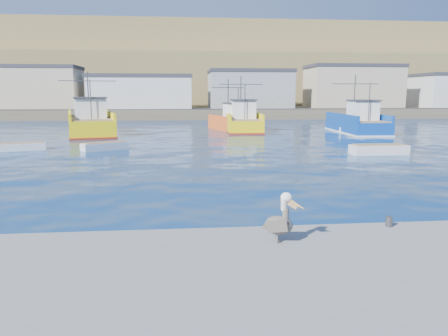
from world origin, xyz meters
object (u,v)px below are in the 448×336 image
at_px(skiff_left, 22,147).
at_px(pelican, 280,221).
at_px(trawler_yellow_b, 242,122).
at_px(skiff_mid, 379,150).
at_px(skiff_extra, 105,147).
at_px(trawler_yellow_a, 90,123).
at_px(trawler_blue, 357,124).
at_px(boat_orange, 231,122).
at_px(skiff_far, 347,129).

relative_size(skiff_left, pelican, 2.74).
height_order(trawler_yellow_b, pelican, trawler_yellow_b).
bearing_deg(trawler_yellow_b, skiff_left, -140.22).
distance_m(trawler_yellow_b, skiff_left, 25.38).
bearing_deg(skiff_left, pelican, -58.52).
distance_m(skiff_left, skiff_mid, 26.99).
bearing_deg(skiff_left, skiff_mid, -10.33).
bearing_deg(skiff_extra, trawler_yellow_b, 51.80).
distance_m(skiff_left, pelican, 28.36).
relative_size(trawler_yellow_b, skiff_mid, 2.74).
xyz_separation_m(trawler_yellow_a, trawler_blue, (29.38, -1.65, -0.13)).
xyz_separation_m(boat_orange, skiff_far, (13.02, -3.40, -0.75)).
bearing_deg(skiff_extra, skiff_far, 29.29).
distance_m(boat_orange, skiff_far, 13.47).
distance_m(trawler_blue, pelican, 40.09).
bearing_deg(boat_orange, trawler_yellow_a, -168.41).
relative_size(trawler_yellow_b, skiff_far, 2.81).
height_order(trawler_yellow_a, boat_orange, trawler_yellow_a).
height_order(skiff_far, skiff_extra, skiff_far).
relative_size(trawler_blue, skiff_left, 3.04).
height_order(skiff_mid, skiff_extra, skiff_mid).
height_order(trawler_yellow_b, boat_orange, trawler_yellow_b).
relative_size(boat_orange, pelican, 6.28).
bearing_deg(trawler_blue, skiff_mid, -107.62).
bearing_deg(trawler_blue, boat_orange, 160.20).
height_order(skiff_mid, pelican, pelican).
xyz_separation_m(trawler_yellow_b, pelican, (-4.69, -40.41, 0.04)).
xyz_separation_m(trawler_yellow_a, trawler_yellow_b, (16.95, 2.50, -0.12)).
height_order(trawler_yellow_a, skiff_left, trawler_yellow_a).
relative_size(trawler_yellow_a, trawler_blue, 1.26).
distance_m(trawler_blue, skiff_far, 1.77).
relative_size(skiff_mid, skiff_far, 1.03).
relative_size(trawler_yellow_b, skiff_left, 3.05).
height_order(trawler_blue, skiff_left, trawler_blue).
xyz_separation_m(skiff_mid, skiff_far, (4.79, 18.40, -0.02)).
height_order(boat_orange, skiff_far, boat_orange).
distance_m(trawler_yellow_a, boat_orange, 16.12).
bearing_deg(trawler_yellow_a, pelican, -72.07).
bearing_deg(skiff_extra, pelican, -70.44).
bearing_deg(skiff_far, trawler_yellow_a, 179.68).
height_order(boat_orange, skiff_mid, boat_orange).
distance_m(trawler_yellow_b, skiff_extra, 21.23).
relative_size(boat_orange, skiff_extra, 2.34).
distance_m(trawler_yellow_a, trawler_yellow_b, 17.13).
distance_m(trawler_yellow_b, pelican, 40.68).
distance_m(boat_orange, pelican, 41.29).
relative_size(trawler_yellow_a, trawler_yellow_b, 1.25).
distance_m(trawler_yellow_a, trawler_blue, 29.43).
height_order(trawler_blue, skiff_extra, trawler_blue).
distance_m(skiff_left, skiff_extra, 6.39).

